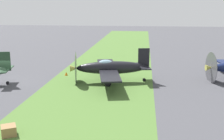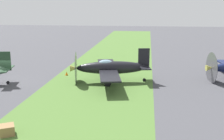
% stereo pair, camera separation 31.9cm
% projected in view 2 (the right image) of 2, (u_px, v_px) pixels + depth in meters
% --- Properties ---
extents(ground_plane, '(160.00, 160.00, 0.00)m').
position_uv_depth(ground_plane, '(7.00, 83.00, 30.33)').
color(ground_plane, '#424247').
extents(grass_verge, '(120.00, 11.00, 0.01)m').
position_uv_depth(grass_verge, '(98.00, 86.00, 29.15)').
color(grass_verge, '#476B2D').
rests_on(grass_verge, ground).
extents(airplane_wingman, '(10.57, 8.44, 3.74)m').
position_uv_depth(airplane_wingman, '(110.00, 68.00, 30.15)').
color(airplane_wingman, black).
rests_on(airplane_wingman, ground).
extents(supply_crate, '(1.23, 1.23, 0.64)m').
position_uv_depth(supply_crate, '(7.00, 130.00, 18.19)').
color(supply_crate, olive).
rests_on(supply_crate, ground).
extents(runway_marker_cone, '(0.36, 0.36, 0.44)m').
position_uv_depth(runway_marker_cone, '(67.00, 73.00, 33.36)').
color(runway_marker_cone, orange).
rests_on(runway_marker_cone, ground).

